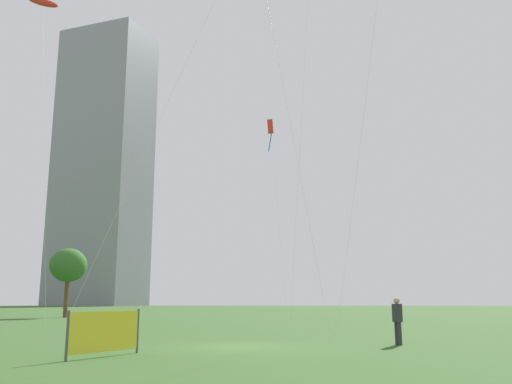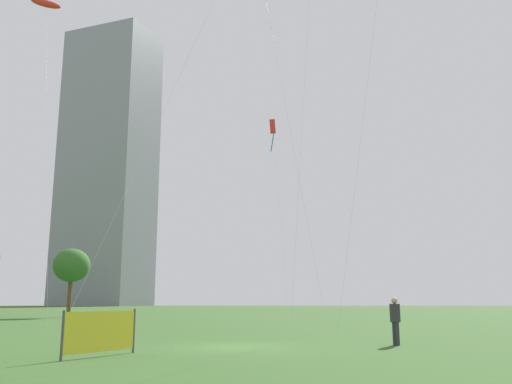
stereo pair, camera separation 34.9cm
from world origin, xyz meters
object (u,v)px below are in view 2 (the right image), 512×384
(person_standing_0, at_px, (395,318))
(distant_highrise_0, at_px, (108,165))
(kite_flying_7, at_px, (273,128))
(park_tree_0, at_px, (72,266))
(event_banner, at_px, (101,331))
(kite_flying_1, at_px, (46,4))

(person_standing_0, relative_size, distant_highrise_0, 0.02)
(kite_flying_7, bearing_deg, park_tree_0, 177.43)
(person_standing_0, height_order, event_banner, person_standing_0)
(kite_flying_7, xyz_separation_m, park_tree_0, (-20.83, 0.93, -14.13))
(event_banner, bearing_deg, person_standing_0, 25.77)
(person_standing_0, relative_size, event_banner, 0.71)
(kite_flying_7, relative_size, event_banner, 7.67)
(kite_flying_7, bearing_deg, distant_highrise_0, 117.44)
(event_banner, bearing_deg, kite_flying_7, 82.96)
(park_tree_0, bearing_deg, person_standing_0, -50.30)
(distant_highrise_0, distance_m, event_banner, 153.50)
(kite_flying_1, relative_size, kite_flying_7, 1.55)
(person_standing_0, height_order, kite_flying_7, kite_flying_7)
(kite_flying_1, xyz_separation_m, event_banner, (18.01, -30.26, -30.06))
(kite_flying_7, height_order, park_tree_0, kite_flying_7)
(person_standing_0, xyz_separation_m, distant_highrise_0, (-59.41, 134.42, 41.19))
(person_standing_0, distance_m, distant_highrise_0, 152.63)
(person_standing_0, distance_m, park_tree_0, 41.89)
(kite_flying_7, bearing_deg, event_banner, -97.04)
(kite_flying_1, xyz_separation_m, distant_highrise_0, (-31.15, 109.11, 11.43))
(kite_flying_1, height_order, kite_flying_7, kite_flying_1)
(person_standing_0, distance_m, kite_flying_1, 48.22)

